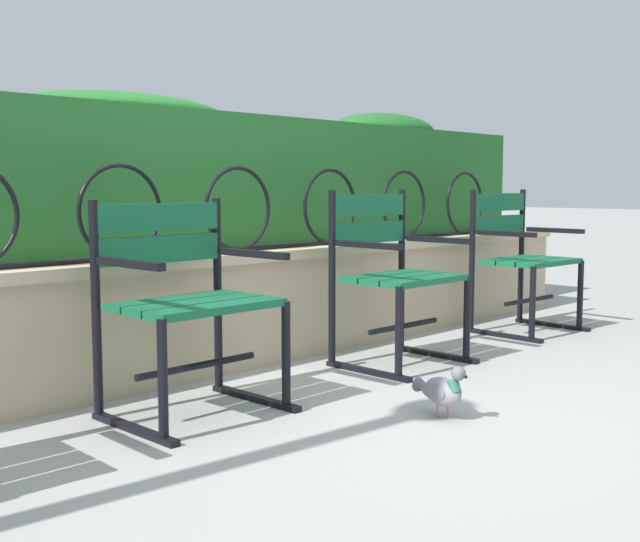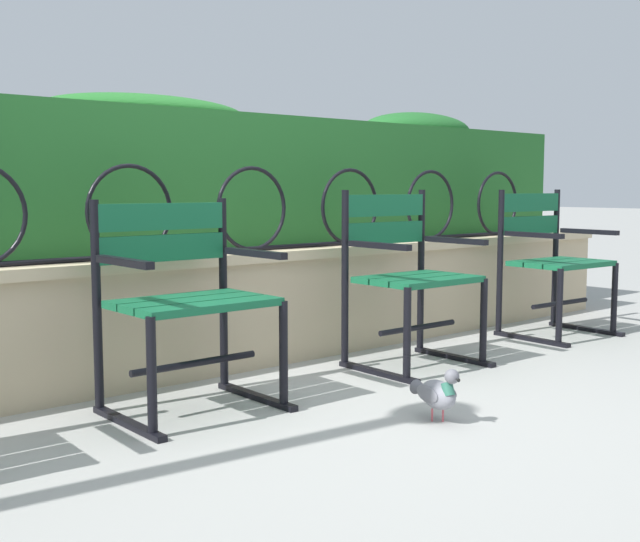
{
  "view_description": "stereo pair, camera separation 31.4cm",
  "coord_description": "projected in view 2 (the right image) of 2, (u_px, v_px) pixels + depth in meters",
  "views": [
    {
      "loc": [
        -2.37,
        -2.11,
        0.89
      ],
      "look_at": [
        0.0,
        0.14,
        0.55
      ],
      "focal_mm": 44.87,
      "sensor_mm": 36.0,
      "label": 1
    },
    {
      "loc": [
        -2.14,
        -2.33,
        0.89
      ],
      "look_at": [
        0.0,
        0.14,
        0.55
      ],
      "focal_mm": 44.87,
      "sensor_mm": 36.0,
      "label": 2
    }
  ],
  "objects": [
    {
      "name": "ground_plane",
      "position": [
        343.0,
        409.0,
        3.24
      ],
      "size": [
        60.0,
        60.0,
        0.0
      ],
      "primitive_type": "plane",
      "color": "#9E9E99"
    },
    {
      "name": "stone_wall",
      "position": [
        211.0,
        310.0,
        3.92
      ],
      "size": [
        6.29,
        0.41,
        0.58
      ],
      "color": "tan",
      "rests_on": "ground"
    },
    {
      "name": "iron_arch_fence",
      "position": [
        197.0,
        214.0,
        3.74
      ],
      "size": [
        5.78,
        0.02,
        0.42
      ],
      "color": "black",
      "rests_on": "stone_wall"
    },
    {
      "name": "hedge_row",
      "position": [
        166.0,
        173.0,
        4.22
      ],
      "size": [
        6.17,
        0.57,
        0.82
      ],
      "color": "#236028",
      "rests_on": "stone_wall"
    },
    {
      "name": "park_chair_centre_left",
      "position": [
        184.0,
        295.0,
        3.2
      ],
      "size": [
        0.64,
        0.52,
        0.85
      ],
      "color": "#145B38",
      "rests_on": "ground"
    },
    {
      "name": "park_chair_centre_right",
      "position": [
        407.0,
        273.0,
        4.0
      ],
      "size": [
        0.6,
        0.53,
        0.88
      ],
      "color": "#145B38",
      "rests_on": "ground"
    },
    {
      "name": "park_chair_rightmost",
      "position": [
        551.0,
        258.0,
        4.84
      ],
      "size": [
        0.61,
        0.55,
        0.88
      ],
      "color": "#145B38",
      "rests_on": "ground"
    },
    {
      "name": "pigeon_far_side",
      "position": [
        437.0,
        393.0,
        3.05
      ],
      "size": [
        0.15,
        0.29,
        0.22
      ],
      "color": "gray",
      "rests_on": "ground"
    }
  ]
}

